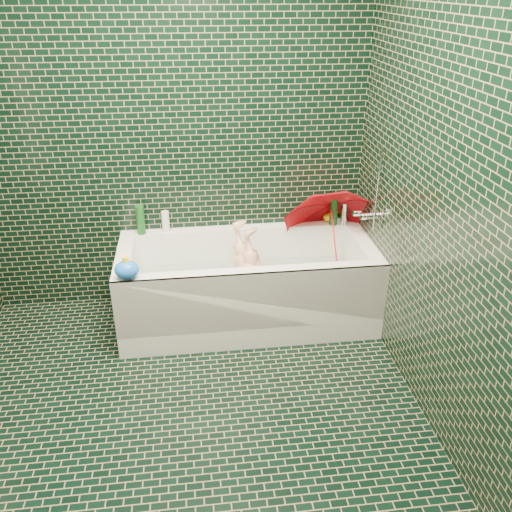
{
  "coord_description": "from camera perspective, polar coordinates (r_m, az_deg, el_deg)",
  "views": [
    {
      "loc": [
        0.1,
        -2.17,
        2.13
      ],
      "look_at": [
        0.49,
        0.82,
        0.58
      ],
      "focal_mm": 38.0,
      "sensor_mm": 36.0,
      "label": 1
    }
  ],
  "objects": [
    {
      "name": "wall_front",
      "position": [
        1.17,
        -10.54,
        -22.09
      ],
      "size": [
        2.8,
        0.0,
        2.8
      ],
      "primitive_type": "plane",
      "rotation": [
        -1.57,
        0.0,
        0.0
      ],
      "color": "black",
      "rests_on": "floor"
    },
    {
      "name": "floor",
      "position": [
        3.04,
        -7.47,
        -17.63
      ],
      "size": [
        2.8,
        2.8,
        0.0
      ],
      "primitive_type": "plane",
      "color": "black",
      "rests_on": "ground"
    },
    {
      "name": "faucet",
      "position": [
        3.65,
        11.88,
        4.73
      ],
      "size": [
        0.18,
        0.19,
        0.55
      ],
      "color": "silver",
      "rests_on": "wall_right"
    },
    {
      "name": "soap_bottle_b",
      "position": [
        4.01,
        8.91,
        3.61
      ],
      "size": [
        0.11,
        0.11,
        0.19
      ],
      "primitive_type": "imported",
      "rotation": [
        0.0,
        0.0,
        -0.37
      ],
      "color": "#5D1F76",
      "rests_on": "bathtub"
    },
    {
      "name": "umbrella",
      "position": [
        3.77,
        8.21,
        2.11
      ],
      "size": [
        0.85,
        0.99,
        0.94
      ],
      "primitive_type": "imported",
      "rotation": [
        0.55,
        -0.16,
        -0.22
      ],
      "color": "red",
      "rests_on": "bathtub"
    },
    {
      "name": "child",
      "position": [
        3.66,
        -0.31,
        -2.67
      ],
      "size": [
        0.91,
        0.56,
        0.32
      ],
      "primitive_type": "imported",
      "rotation": [
        -1.43,
        0.0,
        -1.26
      ],
      "color": "tan",
      "rests_on": "bathtub"
    },
    {
      "name": "bath_mat",
      "position": [
        3.77,
        -0.92,
        -4.44
      ],
      "size": [
        1.35,
        0.47,
        0.01
      ],
      "primitive_type": "cube",
      "color": "green",
      "rests_on": "bathtub"
    },
    {
      "name": "bottle_right_tall",
      "position": [
        3.91,
        8.18,
        4.68
      ],
      "size": [
        0.07,
        0.07,
        0.2
      ],
      "primitive_type": "cylinder",
      "rotation": [
        0.0,
        0.0,
        -0.43
      ],
      "color": "#154A19",
      "rests_on": "bathtub"
    },
    {
      "name": "rubber_duck",
      "position": [
        3.98,
        7.84,
        4.16
      ],
      "size": [
        0.12,
        0.09,
        0.1
      ],
      "rotation": [
        0.0,
        0.0,
        -0.15
      ],
      "color": "yellow",
      "rests_on": "bathtub"
    },
    {
      "name": "wall_right",
      "position": [
        2.63,
        20.47,
        5.87
      ],
      "size": [
        0.0,
        2.8,
        2.8
      ],
      "primitive_type": "plane",
      "rotation": [
        1.57,
        0.0,
        -1.57
      ],
      "color": "black",
      "rests_on": "floor"
    },
    {
      "name": "bathtub",
      "position": [
        3.72,
        -0.89,
        -3.85
      ],
      "size": [
        1.7,
        0.75,
        0.55
      ],
      "color": "white",
      "rests_on": "floor"
    },
    {
      "name": "bottle_left_short",
      "position": [
        3.83,
        -9.5,
        3.61
      ],
      "size": [
        0.06,
        0.06,
        0.15
      ],
      "primitive_type": "cylinder",
      "rotation": [
        0.0,
        0.0,
        -0.12
      ],
      "color": "white",
      "rests_on": "bathtub"
    },
    {
      "name": "bath_toy",
      "position": [
        3.26,
        -13.45,
        -1.38
      ],
      "size": [
        0.14,
        0.12,
        0.14
      ],
      "rotation": [
        0.0,
        0.0,
        -0.0
      ],
      "color": "blue",
      "rests_on": "bathtub"
    },
    {
      "name": "bottle_left_tall",
      "position": [
        3.81,
        -12.06,
        3.75
      ],
      "size": [
        0.07,
        0.07,
        0.21
      ],
      "primitive_type": "cylinder",
      "rotation": [
        0.0,
        0.0,
        -0.24
      ],
      "color": "#154A19",
      "rests_on": "bathtub"
    },
    {
      "name": "soap_bottle_a",
      "position": [
        3.98,
        8.73,
        3.44
      ],
      "size": [
        0.11,
        0.11,
        0.23
      ],
      "primitive_type": "imported",
      "rotation": [
        0.0,
        0.0,
        0.23
      ],
      "color": "white",
      "rests_on": "bathtub"
    },
    {
      "name": "water",
      "position": [
        3.69,
        -0.93,
        -2.53
      ],
      "size": [
        1.48,
        0.53,
        0.0
      ],
      "primitive_type": "cube",
      "color": "silver",
      "rests_on": "bathtub"
    },
    {
      "name": "soap_bottle_c",
      "position": [
        3.99,
        8.96,
        3.46
      ],
      "size": [
        0.13,
        0.13,
        0.16
      ],
      "primitive_type": "imported",
      "rotation": [
        0.0,
        0.0,
        0.07
      ],
      "color": "#154A19",
      "rests_on": "bathtub"
    },
    {
      "name": "wall_back",
      "position": [
        3.67,
        -8.91,
        12.99
      ],
      "size": [
        2.8,
        0.0,
        2.8
      ],
      "primitive_type": "plane",
      "rotation": [
        1.57,
        0.0,
        0.0
      ],
      "color": "black",
      "rests_on": "floor"
    },
    {
      "name": "bottle_right_pump",
      "position": [
        3.94,
        9.27,
        4.44
      ],
      "size": [
        0.06,
        0.06,
        0.16
      ],
      "primitive_type": "cylinder",
      "rotation": [
        0.0,
        0.0,
        -0.3
      ],
      "color": "silver",
      "rests_on": "bathtub"
    }
  ]
}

